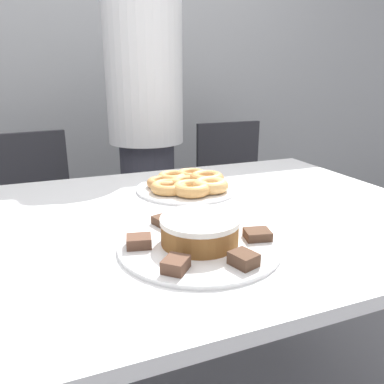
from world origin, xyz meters
TOP-DOWN VIEW (x-y plane):
  - wall_back at (0.00, 1.60)m, footprint 8.00×0.05m
  - table at (0.00, 0.00)m, footprint 1.41×1.00m
  - person_standing at (0.11, 0.88)m, footprint 0.36×0.36m
  - office_chair_left at (-0.44, 0.91)m, footprint 0.50×0.50m
  - office_chair_right at (0.65, 0.91)m, footprint 0.44×0.44m
  - plate_cake at (-0.05, -0.20)m, footprint 0.36×0.36m
  - plate_donuts at (0.07, 0.21)m, footprint 0.34×0.34m
  - frosted_cake at (-0.05, -0.20)m, footprint 0.18×0.18m
  - lamington_0 at (0.04, -0.10)m, footprint 0.07×0.07m
  - lamington_1 at (-0.09, -0.08)m, footprint 0.06×0.07m
  - lamington_2 at (-0.18, -0.17)m, footprint 0.06×0.06m
  - lamington_3 at (-0.14, -0.30)m, footprint 0.07×0.07m
  - lamington_4 at (-0.01, -0.33)m, footprint 0.06×0.06m
  - lamington_5 at (0.08, -0.23)m, footprint 0.07×0.06m
  - donut_0 at (0.07, 0.21)m, footprint 0.10×0.10m
  - donut_1 at (0.06, 0.13)m, footprint 0.12×0.12m
  - donut_2 at (0.13, 0.14)m, footprint 0.12×0.12m
  - donut_3 at (0.15, 0.22)m, footprint 0.12×0.12m
  - donut_4 at (0.12, 0.29)m, footprint 0.11×0.11m
  - donut_5 at (0.05, 0.29)m, footprint 0.11×0.11m
  - donut_6 at (-0.00, 0.24)m, footprint 0.11×0.11m
  - donut_7 at (-0.00, 0.18)m, footprint 0.12×0.12m

SIDE VIEW (x-z plane):
  - office_chair_left at x=-0.44m, z-range -0.02..0.86m
  - office_chair_right at x=0.65m, z-range -0.02..0.86m
  - table at x=0.00m, z-range 0.30..1.07m
  - plate_cake at x=-0.05m, z-range 0.78..0.79m
  - plate_donuts at x=0.07m, z-range 0.78..0.79m
  - lamington_1 at x=-0.09m, z-range 0.79..0.81m
  - lamington_5 at x=0.08m, z-range 0.79..0.81m
  - lamington_0 at x=0.04m, z-range 0.79..0.81m
  - lamington_2 at x=-0.18m, z-range 0.79..0.81m
  - lamington_3 at x=-0.14m, z-range 0.79..0.81m
  - lamington_4 at x=-0.01m, z-range 0.79..0.82m
  - donut_6 at x=0.00m, z-range 0.79..0.82m
  - donut_0 at x=0.07m, z-range 0.79..0.82m
  - donut_5 at x=0.05m, z-range 0.79..0.82m
  - donut_7 at x=0.00m, z-range 0.79..0.82m
  - donut_4 at x=0.12m, z-range 0.79..0.82m
  - donut_1 at x=0.06m, z-range 0.79..0.83m
  - donut_2 at x=0.13m, z-range 0.79..0.83m
  - donut_3 at x=0.15m, z-range 0.79..0.83m
  - frosted_cake at x=-0.05m, z-range 0.79..0.85m
  - person_standing at x=0.11m, z-range 0.04..1.71m
  - wall_back at x=0.00m, z-range 0.00..2.60m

